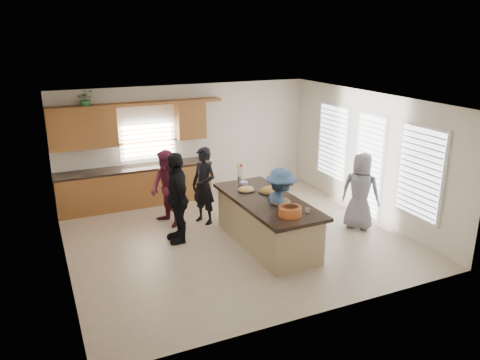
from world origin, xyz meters
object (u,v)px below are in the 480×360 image
island (267,223)px  woman_left_back (204,186)px  woman_right_back (281,210)px  woman_left_front (177,198)px  woman_left_mid (167,189)px  salad_bowl (290,211)px  woman_right_front (360,191)px

island → woman_left_back: size_ratio=1.61×
island → woman_right_back: woman_right_back is taller
island → woman_left_front: bearing=148.8°
woman_left_back → woman_left_mid: bearing=-130.7°
woman_left_back → woman_left_front: size_ratio=0.92×
island → woman_left_front: size_ratio=1.48×
salad_bowl → woman_right_back: bearing=74.8°
woman_left_mid → woman_left_front: size_ratio=0.90×
salad_bowl → woman_right_front: (2.19, 0.82, -0.22)m
salad_bowl → woman_left_mid: size_ratio=0.24×
woman_left_mid → woman_right_back: size_ratio=1.02×
woman_left_back → woman_left_front: 1.04m
woman_left_front → woman_right_back: 2.05m
woman_right_back → woman_right_front: 2.03m
salad_bowl → island: bearing=88.1°
island → woman_right_back: size_ratio=1.68×
woman_right_back → salad_bowl: bearing=168.3°
island → woman_right_front: 2.20m
woman_left_back → woman_right_front: woman_left_back is taller
woman_left_back → woman_left_front: bearing=-77.9°
woman_left_back → woman_right_front: 3.33m
salad_bowl → woman_left_mid: woman_left_mid is taller
island → salad_bowl: 1.09m
island → woman_right_back: 0.48m
island → woman_left_back: woman_left_back is taller
woman_left_front → woman_right_back: (1.68, -1.17, -0.11)m
woman_left_mid → woman_left_front: woman_left_front is taller
island → woman_left_back: (-0.74, 1.55, 0.40)m
salad_bowl → woman_right_front: size_ratio=0.24×
island → woman_right_front: bearing=-3.7°
salad_bowl → woman_right_front: 2.35m
island → salad_bowl: salad_bowl is taller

